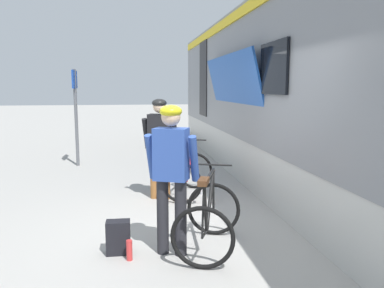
# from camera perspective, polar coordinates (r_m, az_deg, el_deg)

# --- Properties ---
(ground_plane) EXTENTS (80.00, 80.00, 0.00)m
(ground_plane) POSITION_cam_1_polar(r_m,az_deg,el_deg) (5.38, -0.52, -13.03)
(ground_plane) COLOR #A09E99
(cyclist_near_in_dark) EXTENTS (0.66, 0.45, 1.76)m
(cyclist_near_in_dark) POSITION_cam_1_polar(r_m,az_deg,el_deg) (6.81, -4.74, 0.64)
(cyclist_near_in_dark) COLOR #935B2D
(cyclist_near_in_dark) RESTS_ON ground
(cyclist_far_in_blue) EXTENTS (0.66, 0.47, 1.76)m
(cyclist_far_in_blue) POSITION_cam_1_polar(r_m,az_deg,el_deg) (4.49, -3.04, -3.32)
(cyclist_far_in_blue) COLOR #232328
(cyclist_far_in_blue) RESTS_ON ground
(bicycle_near_red) EXTENTS (1.05, 1.26, 0.99)m
(bicycle_near_red) POSITION_cam_1_polar(r_m,az_deg,el_deg) (7.09, -0.54, -4.39)
(bicycle_near_red) COLOR black
(bicycle_near_red) RESTS_ON ground
(bicycle_far_black) EXTENTS (1.02, 1.24, 0.99)m
(bicycle_far_black) POSITION_cam_1_polar(r_m,az_deg,el_deg) (4.76, 2.40, -10.81)
(bicycle_far_black) COLOR black
(bicycle_far_black) RESTS_ON ground
(backpack_on_platform) EXTENTS (0.28, 0.19, 0.40)m
(backpack_on_platform) POSITION_cam_1_polar(r_m,az_deg,el_deg) (4.82, -10.72, -13.25)
(backpack_on_platform) COLOR black
(backpack_on_platform) RESTS_ON ground
(water_bottle_near_the_bikes) EXTENTS (0.07, 0.07, 0.23)m
(water_bottle_near_the_bikes) POSITION_cam_1_polar(r_m,az_deg,el_deg) (7.22, 1.52, -6.50)
(water_bottle_near_the_bikes) COLOR silver
(water_bottle_near_the_bikes) RESTS_ON ground
(water_bottle_by_the_backpack) EXTENTS (0.07, 0.07, 0.24)m
(water_bottle_by_the_backpack) POSITION_cam_1_polar(r_m,az_deg,el_deg) (4.66, -9.14, -15.08)
(water_bottle_by_the_backpack) COLOR red
(water_bottle_by_the_backpack) RESTS_ON ground
(platform_sign_post) EXTENTS (0.08, 0.70, 2.40)m
(platform_sign_post) POSITION_cam_1_polar(r_m,az_deg,el_deg) (10.09, -16.68, 6.04)
(platform_sign_post) COLOR #595B60
(platform_sign_post) RESTS_ON ground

